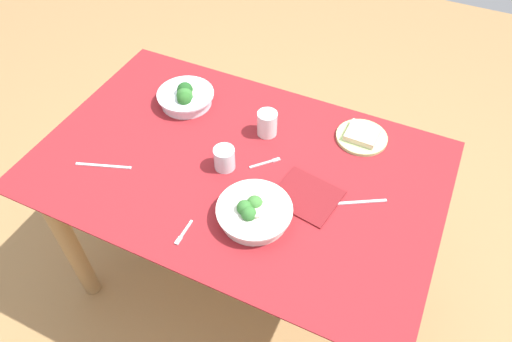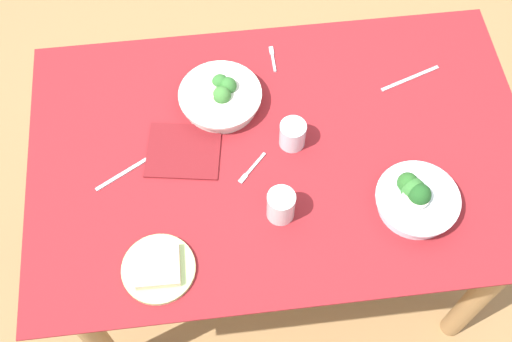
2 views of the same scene
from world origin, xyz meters
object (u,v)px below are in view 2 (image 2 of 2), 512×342
object	(u,v)px
broccoli_bowl_near	(221,97)
water_glass_center	(281,205)
fork_by_near_bowl	(251,169)
broccoli_bowl_far	(416,199)
napkin_folded_upper	(184,151)
table_knife_left	(131,169)
table_knife_right	(410,78)
fork_by_far_bowl	(273,58)
bread_side_plate	(158,268)
water_glass_side	(293,134)

from	to	relation	value
broccoli_bowl_near	water_glass_center	bearing A→B (deg)	108.23
fork_by_near_bowl	broccoli_bowl_near	bearing A→B (deg)	-121.78
broccoli_bowl_far	water_glass_center	distance (m)	0.35
fork_by_near_bowl	napkin_folded_upper	xyz separation A→B (m)	(0.18, -0.08, 0.00)
fork_by_near_bowl	napkin_folded_upper	size ratio (longest dim) A/B	0.45
table_knife_left	table_knife_right	world-z (taller)	same
broccoli_bowl_near	table_knife_right	xyz separation A→B (m)	(-0.56, -0.02, -0.03)
fork_by_near_bowl	table_knife_right	world-z (taller)	same
broccoli_bowl_far	table_knife_right	size ratio (longest dim) A/B	1.12
fork_by_far_bowl	table_knife_right	size ratio (longest dim) A/B	0.49
fork_by_near_bowl	bread_side_plate	bearing A→B (deg)	-1.99
water_glass_side	napkin_folded_upper	distance (m)	0.30
fork_by_far_bowl	table_knife_left	size ratio (longest dim) A/B	0.44
water_glass_center	table_knife_left	xyz separation A→B (m)	(0.38, -0.18, -0.04)
water_glass_side	fork_by_near_bowl	xyz separation A→B (m)	(0.12, 0.07, -0.04)
fork_by_near_bowl	napkin_folded_upper	bearing A→B (deg)	-70.52
water_glass_side	fork_by_far_bowl	world-z (taller)	water_glass_side
napkin_folded_upper	water_glass_center	bearing A→B (deg)	137.57
broccoli_bowl_far	table_knife_left	distance (m)	0.76
broccoli_bowl_far	bread_side_plate	size ratio (longest dim) A/B	1.18
broccoli_bowl_near	water_glass_center	xyz separation A→B (m)	(-0.12, 0.37, 0.02)
fork_by_near_bowl	table_knife_left	distance (m)	0.32
table_knife_left	broccoli_bowl_far	bearing A→B (deg)	135.22
broccoli_bowl_far	fork_by_far_bowl	distance (m)	0.61
water_glass_center	table_knife_left	bearing A→B (deg)	-24.96
broccoli_bowl_near	water_glass_center	world-z (taller)	water_glass_center
table_knife_right	table_knife_left	bearing A→B (deg)	-4.98
broccoli_bowl_near	table_knife_right	world-z (taller)	broccoli_bowl_near
water_glass_center	napkin_folded_upper	xyz separation A→B (m)	(0.24, -0.22, -0.04)
broccoli_bowl_far	bread_side_plate	xyz separation A→B (m)	(0.67, 0.10, -0.02)
bread_side_plate	fork_by_far_bowl	bearing A→B (deg)	-120.27
water_glass_side	table_knife_right	world-z (taller)	water_glass_side
fork_by_near_bowl	table_knife_left	world-z (taller)	same
water_glass_side	table_knife_left	xyz separation A→B (m)	(0.44, 0.03, -0.04)
bread_side_plate	fork_by_far_bowl	size ratio (longest dim) A/B	1.94
table_knife_left	napkin_folded_upper	world-z (taller)	napkin_folded_upper
water_glass_side	table_knife_right	distance (m)	0.42
broccoli_bowl_near	table_knife_left	distance (m)	0.32
bread_side_plate	table_knife_right	xyz separation A→B (m)	(-0.76, -0.50, -0.01)
water_glass_side	fork_by_near_bowl	world-z (taller)	water_glass_side
fork_by_far_bowl	napkin_folded_upper	size ratio (longest dim) A/B	0.48
broccoli_bowl_near	table_knife_right	size ratio (longest dim) A/B	1.21
fork_by_far_bowl	table_knife_right	distance (m)	0.41
water_glass_center	fork_by_near_bowl	xyz separation A→B (m)	(0.06, -0.14, -0.04)
broccoli_bowl_far	fork_by_near_bowl	xyz separation A→B (m)	(0.41, -0.15, -0.03)
bread_side_plate	fork_by_near_bowl	world-z (taller)	bread_side_plate
fork_by_far_bowl	napkin_folded_upper	xyz separation A→B (m)	(0.28, 0.29, 0.00)
water_glass_center	table_knife_right	bearing A→B (deg)	-138.38
bread_side_plate	water_glass_center	world-z (taller)	water_glass_center
water_glass_center	napkin_folded_upper	distance (m)	0.32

